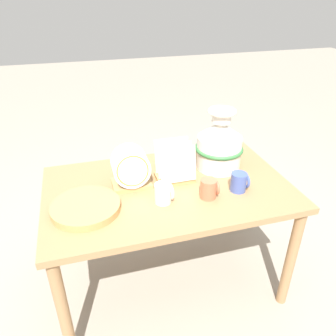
% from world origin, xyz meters
% --- Properties ---
extents(ground_plane, '(14.00, 14.00, 0.00)m').
position_xyz_m(ground_plane, '(0.00, 0.00, 0.00)').
color(ground_plane, gray).
extents(display_table, '(1.29, 0.79, 0.70)m').
position_xyz_m(display_table, '(0.00, 0.00, 0.61)').
color(display_table, '#9E754C').
rests_on(display_table, ground_plane).
extents(ceramic_vase, '(0.28, 0.28, 0.35)m').
position_xyz_m(ceramic_vase, '(0.34, 0.12, 0.85)').
color(ceramic_vase, white).
rests_on(ceramic_vase, display_table).
extents(dish_rack_round_plates, '(0.20, 0.16, 0.22)m').
position_xyz_m(dish_rack_round_plates, '(-0.18, 0.05, 0.79)').
color(dish_rack_round_plates, tan).
rests_on(dish_rack_round_plates, display_table).
extents(dish_rack_square_plates, '(0.20, 0.16, 0.21)m').
position_xyz_m(dish_rack_square_plates, '(0.06, 0.06, 0.77)').
color(dish_rack_square_plates, tan).
rests_on(dish_rack_square_plates, display_table).
extents(wicker_charger_stack, '(0.33, 0.33, 0.04)m').
position_xyz_m(wicker_charger_stack, '(-0.43, -0.10, 0.72)').
color(wicker_charger_stack, tan).
rests_on(wicker_charger_stack, display_table).
extents(mug_terracotta_glaze, '(0.09, 0.08, 0.10)m').
position_xyz_m(mug_terracotta_glaze, '(0.17, -0.16, 0.75)').
color(mug_terracotta_glaze, '#B76647').
rests_on(mug_terracotta_glaze, display_table).
extents(mug_cream_glaze, '(0.09, 0.08, 0.10)m').
position_xyz_m(mug_cream_glaze, '(-0.06, -0.13, 0.75)').
color(mug_cream_glaze, silver).
rests_on(mug_cream_glaze, display_table).
extents(mug_cobalt_glaze, '(0.09, 0.08, 0.10)m').
position_xyz_m(mug_cobalt_glaze, '(0.34, -0.14, 0.75)').
color(mug_cobalt_glaze, '#42569E').
rests_on(mug_cobalt_glaze, display_table).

